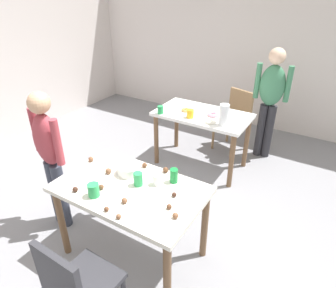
{
  "coord_description": "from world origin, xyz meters",
  "views": [
    {
      "loc": [
        1.17,
        -1.72,
        2.22
      ],
      "look_at": [
        -0.09,
        0.35,
        0.9
      ],
      "focal_mm": 32.19,
      "sensor_mm": 36.0,
      "label": 1
    }
  ],
  "objects_px": {
    "dining_table_far": "(202,122)",
    "pitcher_far": "(224,115)",
    "mixing_bowl": "(129,170)",
    "chair_far_table": "(235,117)",
    "person_girl_near": "(50,152)",
    "chair_near_table": "(76,285)",
    "person_adult_far": "(271,95)",
    "soda_can": "(174,176)",
    "dining_table_near": "(131,197)"
  },
  "relations": [
    {
      "from": "dining_table_far",
      "to": "pitcher_far",
      "type": "relative_size",
      "value": 4.67
    },
    {
      "from": "dining_table_far",
      "to": "mixing_bowl",
      "type": "bearing_deg",
      "value": -88.76
    },
    {
      "from": "chair_far_table",
      "to": "person_girl_near",
      "type": "xyz_separation_m",
      "value": [
        -0.92,
        -2.43,
        0.34
      ]
    },
    {
      "from": "chair_near_table",
      "to": "chair_far_table",
      "type": "height_order",
      "value": "same"
    },
    {
      "from": "chair_near_table",
      "to": "person_adult_far",
      "type": "relative_size",
      "value": 0.58
    },
    {
      "from": "person_adult_far",
      "to": "pitcher_far",
      "type": "distance_m",
      "value": 0.92
    },
    {
      "from": "chair_near_table",
      "to": "person_girl_near",
      "type": "relative_size",
      "value": 0.62
    },
    {
      "from": "chair_near_table",
      "to": "mixing_bowl",
      "type": "relative_size",
      "value": 4.5
    },
    {
      "from": "pitcher_far",
      "to": "soda_can",
      "type": "bearing_deg",
      "value": -86.5
    },
    {
      "from": "person_girl_near",
      "to": "person_adult_far",
      "type": "distance_m",
      "value": 2.78
    },
    {
      "from": "chair_near_table",
      "to": "pitcher_far",
      "type": "bearing_deg",
      "value": 88.28
    },
    {
      "from": "dining_table_far",
      "to": "soda_can",
      "type": "distance_m",
      "value": 1.52
    },
    {
      "from": "pitcher_far",
      "to": "chair_near_table",
      "type": "bearing_deg",
      "value": -91.72
    },
    {
      "from": "chair_near_table",
      "to": "dining_table_far",
      "type": "bearing_deg",
      "value": 96.62
    },
    {
      "from": "person_girl_near",
      "to": "soda_can",
      "type": "relative_size",
      "value": 11.57
    },
    {
      "from": "dining_table_far",
      "to": "person_girl_near",
      "type": "xyz_separation_m",
      "value": [
        -0.72,
        -1.74,
        0.2
      ]
    },
    {
      "from": "chair_far_table",
      "to": "soda_can",
      "type": "relative_size",
      "value": 7.13
    },
    {
      "from": "person_adult_far",
      "to": "soda_can",
      "type": "distance_m",
      "value": 2.14
    },
    {
      "from": "mixing_bowl",
      "to": "pitcher_far",
      "type": "bearing_deg",
      "value": 76.76
    },
    {
      "from": "dining_table_far",
      "to": "chair_far_table",
      "type": "height_order",
      "value": "chair_far_table"
    },
    {
      "from": "chair_near_table",
      "to": "chair_far_table",
      "type": "relative_size",
      "value": 1.0
    },
    {
      "from": "dining_table_far",
      "to": "person_adult_far",
      "type": "distance_m",
      "value": 0.98
    },
    {
      "from": "chair_far_table",
      "to": "person_adult_far",
      "type": "xyz_separation_m",
      "value": [
        0.44,
        -0.0,
        0.4
      ]
    },
    {
      "from": "dining_table_far",
      "to": "chair_near_table",
      "type": "bearing_deg",
      "value": -83.38
    },
    {
      "from": "soda_can",
      "to": "pitcher_far",
      "type": "relative_size",
      "value": 0.49
    },
    {
      "from": "mixing_bowl",
      "to": "soda_can",
      "type": "height_order",
      "value": "soda_can"
    },
    {
      "from": "chair_near_table",
      "to": "person_girl_near",
      "type": "xyz_separation_m",
      "value": [
        -1.0,
        0.7,
        0.34
      ]
    },
    {
      "from": "chair_near_table",
      "to": "soda_can",
      "type": "height_order",
      "value": "soda_can"
    },
    {
      "from": "dining_table_near",
      "to": "pitcher_far",
      "type": "bearing_deg",
      "value": 82.87
    },
    {
      "from": "mixing_bowl",
      "to": "soda_can",
      "type": "relative_size",
      "value": 1.59
    },
    {
      "from": "person_girl_near",
      "to": "mixing_bowl",
      "type": "xyz_separation_m",
      "value": [
        0.75,
        0.2,
        -0.05
      ]
    },
    {
      "from": "chair_far_table",
      "to": "chair_near_table",
      "type": "bearing_deg",
      "value": -88.53
    },
    {
      "from": "chair_far_table",
      "to": "person_girl_near",
      "type": "bearing_deg",
      "value": -110.8
    },
    {
      "from": "dining_table_far",
      "to": "person_adult_far",
      "type": "xyz_separation_m",
      "value": [
        0.64,
        0.68,
        0.26
      ]
    },
    {
      "from": "chair_near_table",
      "to": "mixing_bowl",
      "type": "xyz_separation_m",
      "value": [
        -0.25,
        0.9,
        0.29
      ]
    },
    {
      "from": "dining_table_far",
      "to": "pitcher_far",
      "type": "height_order",
      "value": "pitcher_far"
    },
    {
      "from": "chair_far_table",
      "to": "person_adult_far",
      "type": "bearing_deg",
      "value": -0.04
    },
    {
      "from": "chair_far_table",
      "to": "person_adult_far",
      "type": "height_order",
      "value": "person_adult_far"
    },
    {
      "from": "chair_far_table",
      "to": "soda_can",
      "type": "bearing_deg",
      "value": -83.98
    },
    {
      "from": "dining_table_far",
      "to": "mixing_bowl",
      "type": "distance_m",
      "value": 1.55
    },
    {
      "from": "soda_can",
      "to": "pitcher_far",
      "type": "xyz_separation_m",
      "value": [
        -0.08,
        1.26,
        0.06
      ]
    },
    {
      "from": "dining_table_far",
      "to": "dining_table_near",
      "type": "bearing_deg",
      "value": -84.5
    },
    {
      "from": "chair_near_table",
      "to": "person_adult_far",
      "type": "distance_m",
      "value": 3.17
    },
    {
      "from": "mixing_bowl",
      "to": "dining_table_far",
      "type": "bearing_deg",
      "value": 91.24
    },
    {
      "from": "chair_far_table",
      "to": "person_adult_far",
      "type": "relative_size",
      "value": 0.58
    },
    {
      "from": "chair_near_table",
      "to": "soda_can",
      "type": "xyz_separation_m",
      "value": [
        0.14,
        1.0,
        0.31
      ]
    },
    {
      "from": "person_adult_far",
      "to": "pitcher_far",
      "type": "xyz_separation_m",
      "value": [
        -0.29,
        -0.87,
        -0.03
      ]
    },
    {
      "from": "person_adult_far",
      "to": "pitcher_far",
      "type": "relative_size",
      "value": 5.99
    },
    {
      "from": "chair_far_table",
      "to": "person_girl_near",
      "type": "distance_m",
      "value": 2.62
    },
    {
      "from": "pitcher_far",
      "to": "mixing_bowl",
      "type": "bearing_deg",
      "value": -103.24
    }
  ]
}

